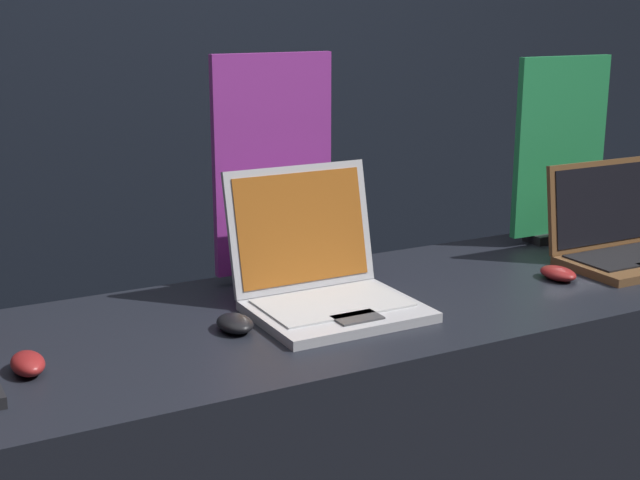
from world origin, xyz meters
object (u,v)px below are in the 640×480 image
(laptop_middle, at_px, (322,277))
(mouse_front, at_px, (28,363))
(promo_stand_middle, at_px, (273,173))
(mouse_back, at_px, (558,273))
(mouse_middle, at_px, (235,323))
(promo_stand_back, at_px, (560,154))
(laptop_back, at_px, (621,239))

(laptop_middle, bearing_deg, mouse_front, -173.72)
(mouse_front, height_order, promo_stand_middle, promo_stand_middle)
(laptop_middle, bearing_deg, promo_stand_middle, 90.00)
(mouse_back, bearing_deg, laptop_middle, 171.47)
(mouse_front, xyz_separation_m, mouse_back, (1.18, -0.02, -0.00))
(mouse_front, height_order, mouse_middle, mouse_front)
(laptop_middle, xyz_separation_m, promo_stand_back, (0.81, 0.19, 0.17))
(promo_stand_back, bearing_deg, mouse_front, -169.76)
(promo_stand_middle, bearing_deg, mouse_middle, -127.93)
(promo_stand_back, bearing_deg, laptop_middle, -166.84)
(laptop_back, bearing_deg, promo_stand_middle, 161.21)
(promo_stand_middle, height_order, promo_stand_back, promo_stand_middle)
(mouse_front, distance_m, mouse_middle, 0.39)
(promo_stand_middle, distance_m, laptop_back, 0.88)
(mouse_front, xyz_separation_m, promo_stand_middle, (0.61, 0.30, 0.23))
(mouse_middle, height_order, promo_stand_middle, promo_stand_middle)
(mouse_middle, relative_size, laptop_back, 0.28)
(laptop_middle, relative_size, laptop_back, 0.98)
(mouse_front, distance_m, promo_stand_back, 1.46)
(laptop_back, bearing_deg, mouse_middle, -179.90)
(mouse_front, distance_m, laptop_back, 1.42)
(mouse_front, relative_size, promo_stand_back, 0.19)
(mouse_back, distance_m, promo_stand_back, 0.43)
(laptop_middle, xyz_separation_m, mouse_back, (0.57, -0.09, -0.05))
(laptop_middle, height_order, mouse_middle, laptop_middle)
(mouse_middle, xyz_separation_m, promo_stand_middle, (0.22, 0.28, 0.23))
(mouse_front, xyz_separation_m, laptop_back, (1.42, 0.02, 0.04))
(promo_stand_middle, relative_size, laptop_back, 1.52)
(promo_stand_middle, xyz_separation_m, laptop_back, (0.81, -0.28, -0.19))
(mouse_middle, bearing_deg, promo_stand_back, 12.85)
(laptop_middle, height_order, laptop_back, laptop_middle)
(mouse_middle, bearing_deg, laptop_back, 0.10)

